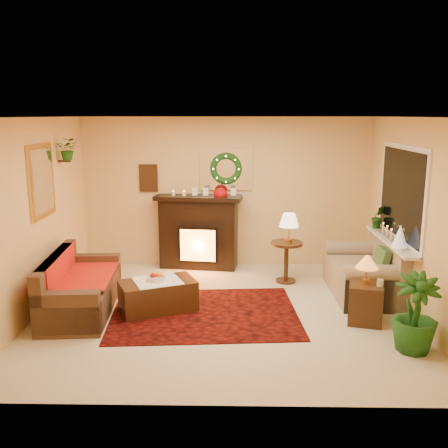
{
  "coord_description": "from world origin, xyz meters",
  "views": [
    {
      "loc": [
        0.13,
        -6.39,
        2.63
      ],
      "look_at": [
        0.0,
        0.35,
        1.15
      ],
      "focal_mm": 40.0,
      "sensor_mm": 36.0,
      "label": 1
    }
  ],
  "objects_px": {
    "side_table_round": "(286,262)",
    "fireplace": "(199,237)",
    "sofa": "(81,280)",
    "loveseat": "(363,267)",
    "end_table_square": "(365,302)",
    "coffee_table": "(158,296)"
  },
  "relations": [
    {
      "from": "loveseat",
      "to": "sofa",
      "type": "bearing_deg",
      "value": -170.54
    },
    {
      "from": "sofa",
      "to": "loveseat",
      "type": "distance_m",
      "value": 4.06
    },
    {
      "from": "loveseat",
      "to": "side_table_round",
      "type": "xyz_separation_m",
      "value": [
        -1.08,
        0.55,
        -0.09
      ]
    },
    {
      "from": "side_table_round",
      "to": "end_table_square",
      "type": "distance_m",
      "value": 1.8
    },
    {
      "from": "sofa",
      "to": "end_table_square",
      "type": "distance_m",
      "value": 3.79
    },
    {
      "from": "side_table_round",
      "to": "fireplace",
      "type": "bearing_deg",
      "value": 152.12
    },
    {
      "from": "side_table_round",
      "to": "end_table_square",
      "type": "height_order",
      "value": "side_table_round"
    },
    {
      "from": "end_table_square",
      "to": "fireplace",
      "type": "bearing_deg",
      "value": 134.42
    },
    {
      "from": "side_table_round",
      "to": "coffee_table",
      "type": "relative_size",
      "value": 0.66
    },
    {
      "from": "sofa",
      "to": "side_table_round",
      "type": "distance_m",
      "value": 3.17
    },
    {
      "from": "fireplace",
      "to": "coffee_table",
      "type": "height_order",
      "value": "fireplace"
    },
    {
      "from": "sofa",
      "to": "loveseat",
      "type": "xyz_separation_m",
      "value": [
        4.0,
        0.7,
        -0.01
      ]
    },
    {
      "from": "end_table_square",
      "to": "loveseat",
      "type": "bearing_deg",
      "value": 77.6
    },
    {
      "from": "sofa",
      "to": "end_table_square",
      "type": "height_order",
      "value": "sofa"
    },
    {
      "from": "fireplace",
      "to": "sofa",
      "type": "bearing_deg",
      "value": -118.46
    },
    {
      "from": "fireplace",
      "to": "end_table_square",
      "type": "relative_size",
      "value": 2.56
    },
    {
      "from": "end_table_square",
      "to": "coffee_table",
      "type": "height_order",
      "value": "end_table_square"
    },
    {
      "from": "sofa",
      "to": "coffee_table",
      "type": "distance_m",
      "value": 1.06
    },
    {
      "from": "fireplace",
      "to": "side_table_round",
      "type": "distance_m",
      "value": 1.66
    },
    {
      "from": "end_table_square",
      "to": "sofa",
      "type": "bearing_deg",
      "value": 174.99
    },
    {
      "from": "sofa",
      "to": "fireplace",
      "type": "bearing_deg",
      "value": 49.67
    },
    {
      "from": "sofa",
      "to": "loveseat",
      "type": "height_order",
      "value": "loveseat"
    }
  ]
}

